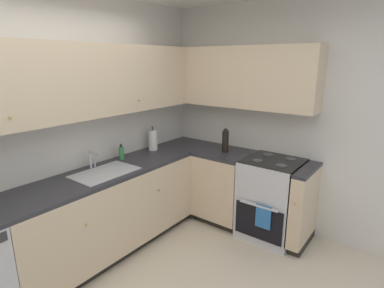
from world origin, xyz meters
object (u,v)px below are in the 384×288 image
Objects in this scene: soap_bottle at (121,153)px; oil_bottle at (225,141)px; paper_towel_roll at (153,140)px; oven_range at (271,198)px.

oil_bottle is (0.96, -0.79, 0.06)m from soap_bottle.
oil_bottle is at bearing -39.32° from soap_bottle.
soap_bottle is 0.61× the size of oil_bottle.
oil_bottle is (0.47, -0.77, 0.01)m from paper_towel_roll.
paper_towel_roll is (0.49, -0.02, 0.05)m from soap_bottle.
soap_bottle is 0.56× the size of paper_towel_roll.
oven_range is 1.58m from paper_towel_roll.
oven_range is 0.86m from oil_bottle.
oil_bottle reaches higher than oven_range.
soap_bottle reaches higher than oven_range.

